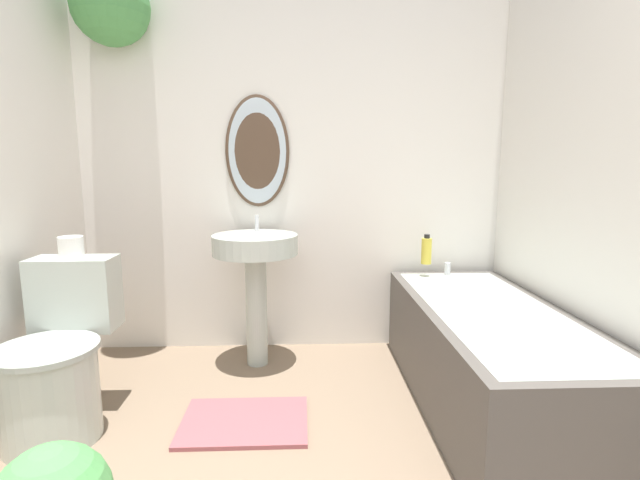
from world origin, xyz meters
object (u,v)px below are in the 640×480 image
object	(u,v)px
toilet	(57,364)
pedestal_sink	(256,263)
bathtub	(489,356)
shampoo_bottle	(426,250)
toilet_paper_roll	(71,247)

from	to	relation	value
toilet	pedestal_sink	world-z (taller)	pedestal_sink
pedestal_sink	bathtub	bearing A→B (deg)	-25.21
toilet	pedestal_sink	size ratio (longest dim) A/B	0.85
pedestal_sink	shampoo_bottle	size ratio (longest dim) A/B	4.83
bathtub	shampoo_bottle	distance (m)	0.79
pedestal_sink	shampoo_bottle	bearing A→B (deg)	6.29
toilet	bathtub	distance (m)	2.00
bathtub	toilet_paper_roll	bearing A→B (deg)	177.32
pedestal_sink	shampoo_bottle	xyz separation A→B (m)	(1.03, 0.11, 0.04)
toilet	bathtub	xyz separation A→B (m)	(1.99, 0.12, -0.05)
pedestal_sink	bathtub	world-z (taller)	pedestal_sink
toilet	shampoo_bottle	size ratio (longest dim) A/B	4.09
toilet	bathtub	world-z (taller)	toilet
toilet	bathtub	size ratio (longest dim) A/B	0.47
toilet	toilet_paper_roll	bearing A→B (deg)	90.00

